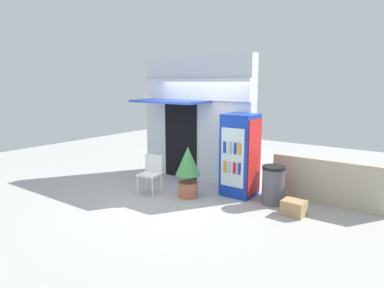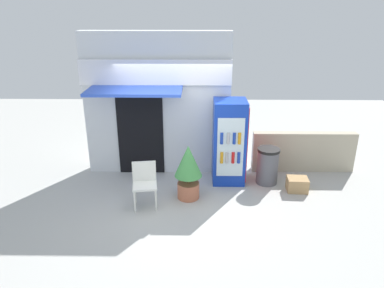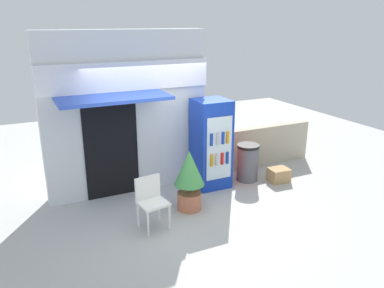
% 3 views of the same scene
% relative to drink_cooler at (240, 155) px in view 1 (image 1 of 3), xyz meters
% --- Properties ---
extents(ground, '(16.00, 16.00, 0.00)m').
position_rel_drink_cooler_xyz_m(ground, '(-1.18, -0.81, -0.91)').
color(ground, '#B2B2AD').
extents(storefront_building, '(3.20, 1.23, 3.14)m').
position_rel_drink_cooler_xyz_m(storefront_building, '(-1.59, 0.53, 0.69)').
color(storefront_building, silver).
rests_on(storefront_building, ground).
extents(drink_cooler, '(0.70, 0.72, 1.81)m').
position_rel_drink_cooler_xyz_m(drink_cooler, '(0.00, 0.00, 0.00)').
color(drink_cooler, '#1438B2').
rests_on(drink_cooler, ground).
extents(plastic_chair, '(0.50, 0.47, 0.86)m').
position_rel_drink_cooler_xyz_m(plastic_chair, '(-1.69, -1.05, -0.40)').
color(plastic_chair, white).
rests_on(plastic_chair, ground).
extents(potted_plant_near_shop, '(0.54, 0.54, 1.12)m').
position_rel_drink_cooler_xyz_m(potted_plant_near_shop, '(-0.86, -0.77, -0.26)').
color(potted_plant_near_shop, '#BC6B4C').
rests_on(potted_plant_near_shop, ground).
extents(trash_bin, '(0.47, 0.47, 0.80)m').
position_rel_drink_cooler_xyz_m(trash_bin, '(0.83, -0.10, -0.51)').
color(trash_bin, '#595960').
rests_on(trash_bin, ground).
extents(stone_boundary_wall, '(2.34, 0.20, 0.93)m').
position_rel_drink_cooler_xyz_m(stone_boundary_wall, '(1.76, 0.55, -0.44)').
color(stone_boundary_wall, '#B7AD93').
rests_on(stone_boundary_wall, ground).
extents(cardboard_box, '(0.44, 0.36, 0.29)m').
position_rel_drink_cooler_xyz_m(cardboard_box, '(1.40, -0.46, -0.76)').
color(cardboard_box, tan).
rests_on(cardboard_box, ground).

